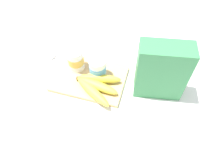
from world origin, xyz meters
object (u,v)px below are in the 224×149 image
(yogurt_cup_back, at_px, (98,68))
(banana_bunch, at_px, (96,85))
(cutting_board, at_px, (90,78))
(cereal_box, at_px, (161,71))
(yogurt_cup_front, at_px, (76,59))
(spoon, at_px, (49,60))

(yogurt_cup_back, bearing_deg, banana_bunch, -78.77)
(cutting_board, distance_m, cereal_box, 0.29)
(yogurt_cup_front, xyz_separation_m, spoon, (-0.14, 0.01, -0.06))
(cutting_board, height_order, banana_bunch, banana_bunch)
(yogurt_cup_back, height_order, banana_bunch, yogurt_cup_back)
(yogurt_cup_front, height_order, yogurt_cup_back, yogurt_cup_front)
(banana_bunch, xyz_separation_m, spoon, (-0.25, 0.09, -0.03))
(yogurt_cup_back, bearing_deg, cutting_board, -149.23)
(yogurt_cup_back, xyz_separation_m, spoon, (-0.24, 0.03, -0.06))
(cereal_box, distance_m, yogurt_cup_back, 0.25)
(yogurt_cup_front, relative_size, spoon, 0.73)
(cutting_board, distance_m, banana_bunch, 0.06)
(cereal_box, height_order, spoon, cereal_box)
(yogurt_cup_front, distance_m, yogurt_cup_back, 0.10)
(cutting_board, xyz_separation_m, banana_bunch, (0.04, -0.04, 0.03))
(cereal_box, xyz_separation_m, spoon, (-0.48, 0.03, -0.12))
(cutting_board, relative_size, banana_bunch, 1.57)
(cereal_box, bearing_deg, cutting_board, 174.54)
(spoon, bearing_deg, yogurt_cup_front, -4.86)
(cereal_box, height_order, banana_bunch, cereal_box)
(banana_bunch, bearing_deg, cutting_board, 136.56)
(yogurt_cup_front, xyz_separation_m, banana_bunch, (0.11, -0.08, -0.03))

